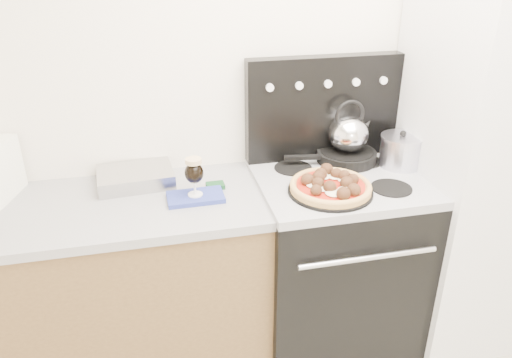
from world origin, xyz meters
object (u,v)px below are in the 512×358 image
object	(u,v)px
fridge	(480,160)
base_cabinet	(105,294)
oven_mitt	(196,197)
pizza	(331,185)
beer_glass	(194,177)
tea_kettle	(349,130)
stove_body	(333,264)
pizza_pan	(330,191)
stock_pot	(401,152)
skillet	(346,156)

from	to	relation	value
fridge	base_cabinet	bearing A→B (deg)	178.41
oven_mitt	pizza	size ratio (longest dim) A/B	0.69
beer_glass	tea_kettle	bearing A→B (deg)	14.32
oven_mitt	beer_glass	size ratio (longest dim) A/B	1.39
stove_body	pizza_pan	world-z (taller)	pizza_pan
stove_body	stock_pot	xyz separation A→B (m)	(0.33, 0.07, 0.55)
stove_body	pizza_pan	distance (m)	0.51
stove_body	fridge	world-z (taller)	fridge
stock_pot	pizza_pan	bearing A→B (deg)	-155.49
pizza_pan	stock_pot	distance (m)	0.47
skillet	stock_pot	xyz separation A→B (m)	(0.23, -0.11, 0.05)
oven_mitt	pizza_pan	xyz separation A→B (m)	(0.57, -0.11, 0.02)
fridge	beer_glass	world-z (taller)	fridge
base_cabinet	oven_mitt	distance (m)	0.65
oven_mitt	pizza	bearing A→B (deg)	-10.41
base_cabinet	pizza	distance (m)	1.15
stove_body	stock_pot	bearing A→B (deg)	11.87
oven_mitt	pizza_pan	world-z (taller)	pizza_pan
skillet	stock_pot	size ratio (longest dim) A/B	1.49
fridge	stock_pot	bearing A→B (deg)	165.73
stove_body	pizza	distance (m)	0.54
beer_glass	tea_kettle	world-z (taller)	tea_kettle
beer_glass	tea_kettle	size ratio (longest dim) A/B	0.80
oven_mitt	base_cabinet	bearing A→B (deg)	174.20
pizza	stock_pot	size ratio (longest dim) A/B	1.79
stove_body	stock_pot	size ratio (longest dim) A/B	4.51
beer_glass	pizza	distance (m)	0.58
stock_pot	oven_mitt	bearing A→B (deg)	-174.92
pizza	stock_pot	world-z (taller)	stock_pot
pizza_pan	pizza	size ratio (longest dim) A/B	1.05
base_cabinet	beer_glass	size ratio (longest dim) A/B	8.37
base_cabinet	tea_kettle	world-z (taller)	tea_kettle
fridge	tea_kettle	xyz separation A→B (m)	(-0.60, 0.20, 0.13)
base_cabinet	stove_body	xyz separation A→B (m)	(1.10, -0.02, 0.01)
beer_glass	stock_pot	world-z (taller)	beer_glass
beer_glass	oven_mitt	bearing A→B (deg)	0.00
stock_pot	tea_kettle	bearing A→B (deg)	154.87
pizza	stock_pot	distance (m)	0.47
pizza	skillet	xyz separation A→B (m)	(0.20, 0.30, -0.01)
stove_body	tea_kettle	distance (m)	0.67
skillet	tea_kettle	xyz separation A→B (m)	(0.00, 0.00, 0.13)
base_cabinet	beer_glass	xyz separation A→B (m)	(0.44, -0.04, 0.58)
base_cabinet	stock_pot	xyz separation A→B (m)	(1.43, 0.04, 0.56)
beer_glass	base_cabinet	bearing A→B (deg)	174.20
pizza	stock_pot	bearing A→B (deg)	24.51
pizza	skillet	world-z (taller)	pizza
stove_body	base_cabinet	bearing A→B (deg)	178.70
stove_body	stock_pot	distance (m)	0.65
stock_pot	base_cabinet	bearing A→B (deg)	-178.23
fridge	stove_body	bearing A→B (deg)	177.95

